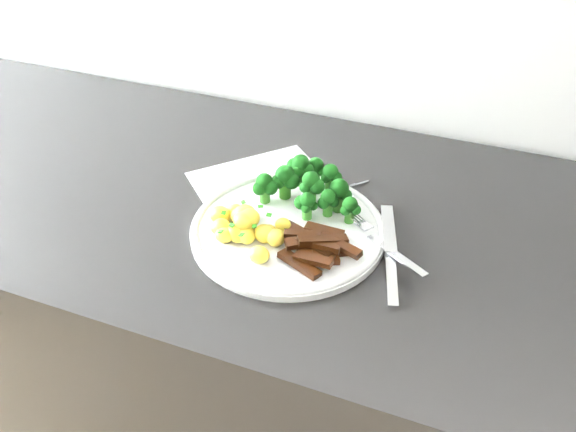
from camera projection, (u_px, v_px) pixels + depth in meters
name	position (u px, v px, depth m)	size (l,w,h in m)	color
counter	(286.00, 392.00, 1.16)	(2.37, 0.59, 0.89)	black
recipe_paper	(279.00, 204.00, 0.90)	(0.35, 0.35, 0.00)	white
plate	(288.00, 228.00, 0.84)	(0.28, 0.28, 0.02)	white
broccoli	(308.00, 184.00, 0.87)	(0.16, 0.12, 0.06)	#286619
potatoes	(245.00, 226.00, 0.81)	(0.12, 0.10, 0.04)	yellow
beef_strips	(316.00, 246.00, 0.79)	(0.12, 0.10, 0.03)	black
fork	(385.00, 245.00, 0.79)	(0.14, 0.11, 0.02)	silver
knife	(391.00, 264.00, 0.78)	(0.07, 0.20, 0.02)	silver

